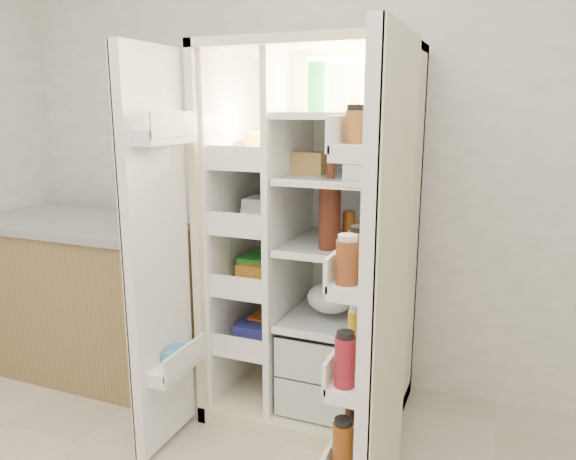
% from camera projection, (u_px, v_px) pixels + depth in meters
% --- Properties ---
extents(wall_back, '(4.00, 0.02, 2.70)m').
position_uv_depth(wall_back, '(339.00, 139.00, 2.89)').
color(wall_back, white).
rests_on(wall_back, floor).
extents(refrigerator, '(0.92, 0.70, 1.80)m').
position_uv_depth(refrigerator, '(318.00, 266.00, 2.71)').
color(refrigerator, beige).
rests_on(refrigerator, floor).
extents(freezer_door, '(0.15, 0.40, 1.72)m').
position_uv_depth(freezer_door, '(158.00, 257.00, 2.32)').
color(freezer_door, white).
rests_on(freezer_door, floor).
extents(fridge_door, '(0.17, 0.58, 1.72)m').
position_uv_depth(fridge_door, '(381.00, 297.00, 1.88)').
color(fridge_door, white).
rests_on(fridge_door, floor).
extents(kitchen_counter, '(1.23, 0.65, 0.89)m').
position_uv_depth(kitchen_counter, '(86.00, 295.00, 3.17)').
color(kitchen_counter, olive).
rests_on(kitchen_counter, floor).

